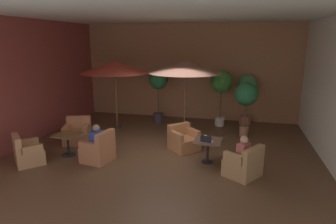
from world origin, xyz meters
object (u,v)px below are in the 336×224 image
potted_tree_left_corner (246,97)px  armchair_front_left_east (244,165)px  patron_by_window (96,136)px  iced_drink_cup (205,137)px  patio_umbrella_center_beige (185,67)px  potted_tree_mid_right (158,85)px  armchair_front_left_north (183,140)px  cafe_table_front_right (68,139)px  potted_tree_mid_left (221,84)px  armchair_front_right_south (28,153)px  cafe_table_front_left (208,144)px  open_laptop (207,140)px  patron_blue_shirt (244,149)px  patio_umbrella_tall_red (115,67)px  armchair_front_right_north (99,150)px  armchair_front_right_east (78,133)px  potted_tree_right_corner (247,89)px

potted_tree_left_corner → armchair_front_left_east: bearing=-90.8°
patron_by_window → iced_drink_cup: 3.06m
patio_umbrella_center_beige → potted_tree_mid_right: size_ratio=1.21×
armchair_front_left_north → potted_tree_left_corner: (1.87, 1.85, 1.13)m
cafe_table_front_right → potted_tree_mid_left: (4.19, 4.22, 1.19)m
patio_umbrella_center_beige → patron_by_window: size_ratio=4.25×
iced_drink_cup → patio_umbrella_center_beige: bearing=114.0°
patio_umbrella_center_beige → potted_tree_mid_left: bearing=49.1°
armchair_front_right_south → iced_drink_cup: size_ratio=9.51×
cafe_table_front_left → potted_tree_mid_right: bearing=124.1°
cafe_table_front_right → patron_by_window: size_ratio=1.17×
armchair_front_right_south → armchair_front_left_east: bearing=6.0°
patron_by_window → armchair_front_left_north: bearing=33.5°
patron_by_window → open_laptop: (3.03, 0.48, -0.03)m
armchair_front_left_north → iced_drink_cup: 1.14m
armchair_front_left_north → patio_umbrella_center_beige: 2.67m
armchair_front_right_south → patron_blue_shirt: bearing=6.2°
patio_umbrella_tall_red → armchair_front_right_south: bearing=-105.4°
armchair_front_left_east → patio_umbrella_tall_red: patio_umbrella_tall_red is taller
open_laptop → armchair_front_right_south: bearing=-167.2°
potted_tree_mid_left → potted_tree_mid_right: size_ratio=1.01×
potted_tree_mid_right → patio_umbrella_center_beige: bearing=-42.0°
armchair_front_left_east → armchair_front_right_north: (-3.99, -0.00, 0.02)m
cafe_table_front_right → iced_drink_cup: size_ratio=6.66×
patio_umbrella_center_beige → potted_tree_left_corner: size_ratio=1.38×
potted_tree_mid_left → potted_tree_mid_right: bearing=-175.3°
potted_tree_mid_left → armchair_front_right_east: bearing=-145.1°
cafe_table_front_right → potted_tree_mid_left: potted_tree_mid_left is taller
patio_umbrella_tall_red → iced_drink_cup: patio_umbrella_tall_red is taller
armchair_front_right_south → potted_tree_right_corner: potted_tree_right_corner is taller
cafe_table_front_left → patron_blue_shirt: patron_blue_shirt is taller
cafe_table_front_right → armchair_front_right_east: bearing=106.5°
armchair_front_left_east → armchair_front_right_east: bearing=166.8°
armchair_front_left_north → open_laptop: bearing=-50.1°
armchair_front_left_east → cafe_table_front_right: bearing=177.8°
cafe_table_front_left → armchair_front_right_north: 3.09m
cafe_table_front_left → potted_tree_left_corner: 3.00m
armchair_front_right_south → potted_tree_mid_right: (2.45, 4.83, 1.28)m
iced_drink_cup → open_laptop: 0.25m
cafe_table_front_left → armchair_front_left_north: size_ratio=0.71×
potted_tree_mid_left → open_laptop: (-0.11, -3.93, -0.97)m
armchair_front_right_north → patio_umbrella_center_beige: patio_umbrella_center_beige is taller
cafe_table_front_right → patron_blue_shirt: (5.05, -0.18, 0.23)m
armchair_front_right_south → patron_by_window: (1.81, 0.62, 0.43)m
armchair_front_left_east → patio_umbrella_center_beige: patio_umbrella_center_beige is taller
cafe_table_front_left → iced_drink_cup: iced_drink_cup is taller
potted_tree_left_corner → patron_blue_shirt: bearing=-91.3°
cafe_table_front_left → potted_tree_right_corner: bearing=75.7°
cafe_table_front_left → potted_tree_left_corner: (1.03, 2.67, 0.89)m
potted_tree_right_corner → iced_drink_cup: 4.43m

